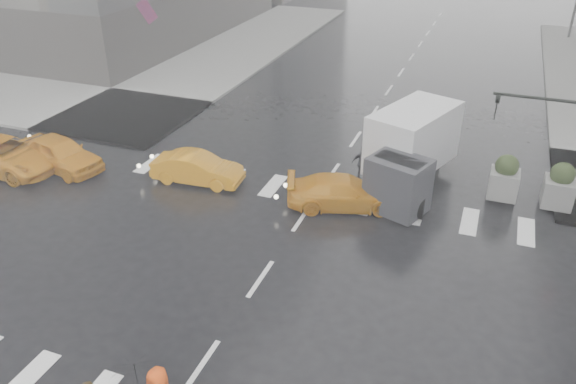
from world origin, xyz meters
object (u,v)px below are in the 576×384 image
at_px(traffic_signal_pole, 574,134).
at_px(taxi_front, 60,153).
at_px(taxi_mid, 197,168).
at_px(box_truck, 409,150).

distance_m(traffic_signal_pole, taxi_front, 20.92).
xyz_separation_m(taxi_front, taxi_mid, (6.30, 1.00, -0.10)).
xyz_separation_m(traffic_signal_pole, taxi_mid, (-14.12, -2.80, -2.58)).
bearing_deg(traffic_signal_pole, box_truck, -179.23).
bearing_deg(box_truck, taxi_front, -145.96).
bearing_deg(taxi_mid, taxi_front, 94.35).
bearing_deg(taxi_mid, traffic_signal_pole, -83.40).
bearing_deg(traffic_signal_pole, taxi_mid, -168.78).
xyz_separation_m(taxi_front, box_truck, (14.63, 3.72, 0.95)).
bearing_deg(traffic_signal_pole, taxi_front, -169.47).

